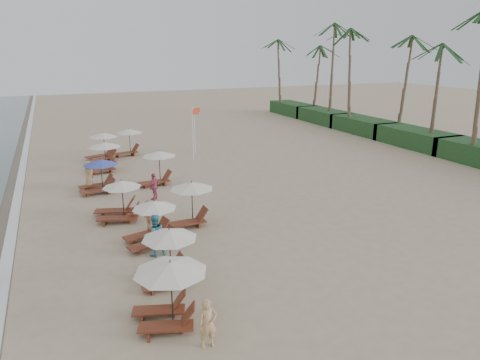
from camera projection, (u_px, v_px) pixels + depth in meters
name	position (u px, v px, depth m)	size (l,w,h in m)	color
ground	(281.00, 251.00, 19.59)	(160.00, 160.00, 0.00)	tan
foam_line	(15.00, 213.00, 24.13)	(0.50, 140.00, 0.02)	white
shrub_hedge	(416.00, 138.00, 40.48)	(3.20, 53.00, 1.60)	#193D1C
palm_row	(419.00, 35.00, 38.63)	(7.00, 52.00, 12.30)	brown
lounger_station_0	(166.00, 290.00, 14.07)	(2.55, 2.41, 2.18)	brown
lounger_station_1	(165.00, 255.00, 16.68)	(2.38, 2.14, 2.14)	brown
lounger_station_2	(150.00, 225.00, 20.03)	(2.56, 2.30, 2.06)	brown
lounger_station_3	(117.00, 202.00, 23.04)	(2.61, 2.53, 2.08)	brown
lounger_station_4	(97.00, 177.00, 27.49)	(2.59, 2.16, 2.07)	brown
lounger_station_5	(103.00, 156.00, 32.02)	(2.60, 2.37, 2.18)	brown
lounger_station_6	(101.00, 148.00, 35.20)	(2.78, 2.72, 2.28)	brown
inland_station_0	(189.00, 201.00, 22.05)	(2.77, 2.24, 2.22)	brown
inland_station_1	(156.00, 166.00, 28.84)	(2.81, 2.24, 2.22)	brown
inland_station_2	(127.00, 140.00, 36.91)	(2.83, 2.24, 2.22)	brown
beachgoer_near	(208.00, 324.00, 13.08)	(0.58, 0.38, 1.59)	tan
beachgoer_mid_a	(155.00, 235.00, 18.91)	(0.92, 0.72, 1.89)	teal
beachgoer_mid_b	(150.00, 215.00, 21.68)	(0.99, 0.57, 1.54)	#8F6248
beachgoer_far_a	(154.00, 186.00, 26.09)	(0.96, 0.40, 1.63)	#BB4B6A
beachgoer_far_b	(89.00, 175.00, 28.17)	(0.90, 0.58, 1.83)	tan
flag_pole_near	(193.00, 131.00, 34.69)	(0.60, 0.08, 4.36)	silver
flag_pole_far	(195.00, 127.00, 37.53)	(0.60, 0.08, 4.10)	silver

